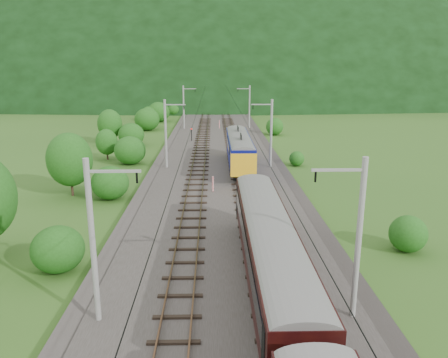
{
  "coord_description": "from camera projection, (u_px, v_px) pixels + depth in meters",
  "views": [
    {
      "loc": [
        -0.56,
        -18.85,
        12.34
      ],
      "look_at": [
        0.3,
        17.7,
        2.6
      ],
      "focal_mm": 35.0,
      "sensor_mm": 36.0,
      "label": 1
    }
  ],
  "objects": [
    {
      "name": "ground",
      "position": [
        226.0,
        323.0,
        21.4
      ],
      "size": [
        600.0,
        600.0,
        0.0
      ],
      "primitive_type": "plane",
      "color": "#2A5219",
      "rests_on": "ground"
    },
    {
      "name": "railbed",
      "position": [
        222.0,
        240.0,
        31.02
      ],
      "size": [
        14.0,
        220.0,
        0.3
      ],
      "primitive_type": "cube",
      "color": "#38332D",
      "rests_on": "ground"
    },
    {
      "name": "track_left",
      "position": [
        189.0,
        238.0,
        30.91
      ],
      "size": [
        2.4,
        220.0,
        0.27
      ],
      "color": "brown",
      "rests_on": "railbed"
    },
    {
      "name": "track_right",
      "position": [
        256.0,
        237.0,
        31.02
      ],
      "size": [
        2.4,
        220.0,
        0.27
      ],
      "color": "brown",
      "rests_on": "railbed"
    },
    {
      "name": "catenary_left",
      "position": [
        166.0,
        132.0,
        51.02
      ],
      "size": [
        2.54,
        192.28,
        8.0
      ],
      "color": "gray",
      "rests_on": "railbed"
    },
    {
      "name": "catenary_right",
      "position": [
        271.0,
        132.0,
        51.3
      ],
      "size": [
        2.54,
        192.28,
        8.0
      ],
      "color": "gray",
      "rests_on": "railbed"
    },
    {
      "name": "overhead_wires",
      "position": [
        222.0,
        144.0,
        29.23
      ],
      "size": [
        4.83,
        198.0,
        0.03
      ],
      "color": "black",
      "rests_on": "ground"
    },
    {
      "name": "mountain_main",
      "position": [
        214.0,
        83.0,
        272.57
      ],
      "size": [
        504.0,
        360.0,
        244.0
      ],
      "primitive_type": "ellipsoid",
      "color": "black",
      "rests_on": "ground"
    },
    {
      "name": "mountain_ridge",
      "position": [
        45.0,
        81.0,
        308.47
      ],
      "size": [
        336.0,
        280.0,
        132.0
      ],
      "primitive_type": "ellipsoid",
      "color": "black",
      "rests_on": "ground"
    },
    {
      "name": "hazard_post_near",
      "position": [
        213.0,
        184.0,
        42.12
      ],
      "size": [
        0.16,
        0.16,
        1.48
      ],
      "primitive_type": "cylinder",
      "color": "red",
      "rests_on": "railbed"
    },
    {
      "name": "hazard_post_far",
      "position": [
        219.0,
        124.0,
        82.94
      ],
      "size": [
        0.16,
        0.16,
        1.53
      ],
      "primitive_type": "cylinder",
      "color": "red",
      "rests_on": "railbed"
    },
    {
      "name": "signal",
      "position": [
        192.0,
        133.0,
        69.53
      ],
      "size": [
        0.22,
        0.22,
        2.0
      ],
      "color": "black",
      "rests_on": "railbed"
    },
    {
      "name": "vegetation_left",
      "position": [
        62.0,
        176.0,
        38.42
      ],
      "size": [
        11.11,
        141.36,
        7.02
      ],
      "color": "#1F5216",
      "rests_on": "ground"
    },
    {
      "name": "vegetation_right",
      "position": [
        328.0,
        179.0,
        43.47
      ],
      "size": [
        5.04,
        100.81,
        2.73
      ],
      "color": "#1F5216",
      "rests_on": "ground"
    }
  ]
}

